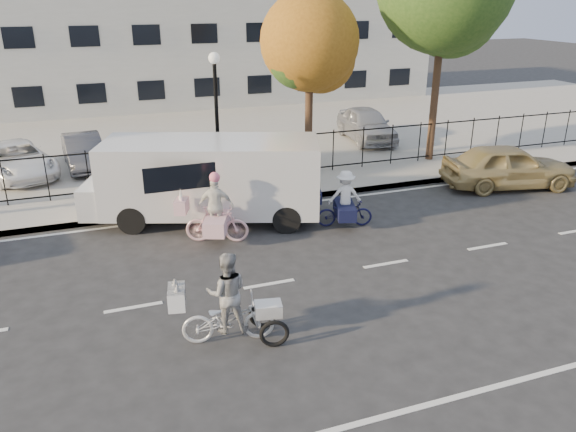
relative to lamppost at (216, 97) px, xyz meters
name	(u,v)px	position (x,y,z in m)	size (l,w,h in m)	color
ground	(269,284)	(-0.50, -6.80, -3.11)	(120.00, 120.00, 0.00)	#333334
road_markings	(269,284)	(-0.50, -6.80, -3.11)	(60.00, 9.52, 0.01)	silver
curb	(218,207)	(-0.50, -1.75, -3.04)	(60.00, 0.10, 0.15)	#A8A399
sidewalk	(210,196)	(-0.50, -0.70, -3.04)	(60.00, 2.20, 0.15)	#A8A399
parking_lot	(168,136)	(-0.50, 8.20, -3.04)	(60.00, 15.60, 0.15)	#A8A399
iron_fence	(202,163)	(-0.50, 0.40, -2.21)	(58.00, 0.06, 1.50)	black
building	(138,51)	(-0.50, 18.20, -0.11)	(34.00, 10.00, 6.00)	silver
lamppost	(216,97)	(0.00, 0.00, 0.00)	(0.36, 0.36, 4.33)	black
street_sign	(145,156)	(-2.35, 0.00, -1.70)	(0.85, 0.06, 1.80)	black
zebra_trike	(228,308)	(-1.90, -8.64, -2.41)	(2.12, 1.08, 1.81)	white
unicorn_bike	(215,217)	(-1.08, -4.07, -2.40)	(1.94, 1.42, 1.93)	#FFC2CB
bull_bike	(344,204)	(2.56, -4.23, -2.46)	(1.81, 1.27, 1.63)	#101038
white_van	(208,178)	(-0.91, -2.49, -1.82)	(7.11, 4.08, 2.34)	white
gold_sedan	(509,166)	(9.24, -3.00, -2.37)	(1.76, 4.38, 1.49)	tan
lot_car_b	(17,159)	(-6.41, 3.56, -2.37)	(1.96, 4.25, 1.18)	white
lot_car_c	(84,151)	(-4.18, 3.90, -2.36)	(1.28, 3.66, 1.20)	#4A4A51
lot_car_d	(366,124)	(7.52, 4.02, -2.25)	(1.68, 4.18, 1.42)	#A2A4AA
tree_mid	(313,46)	(3.83, 1.32, 1.33)	(3.50, 3.46, 6.35)	#442D1D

